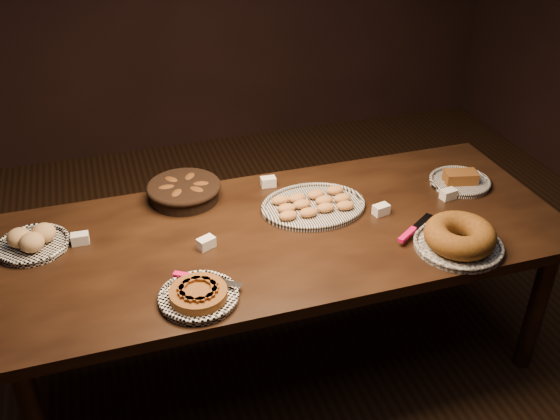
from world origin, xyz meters
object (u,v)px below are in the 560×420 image
object	(u,v)px
madeleine_platter	(313,205)
buffet_table	(286,244)
bundt_cake_plate	(459,238)
apple_tart_plate	(199,295)

from	to	relation	value
madeleine_platter	buffet_table	bearing A→B (deg)	-165.79
madeleine_platter	bundt_cake_plate	bearing A→B (deg)	-67.16
apple_tart_plate	madeleine_platter	world-z (taller)	apple_tart_plate
apple_tart_plate	madeleine_platter	size ratio (longest dim) A/B	0.67
madeleine_platter	apple_tart_plate	bearing A→B (deg)	-164.81
buffet_table	apple_tart_plate	distance (m)	0.56
apple_tart_plate	bundt_cake_plate	bearing A→B (deg)	3.89
apple_tart_plate	madeleine_platter	bearing A→B (deg)	40.94
bundt_cake_plate	buffet_table	bearing A→B (deg)	133.82
buffet_table	apple_tart_plate	size ratio (longest dim) A/B	7.61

